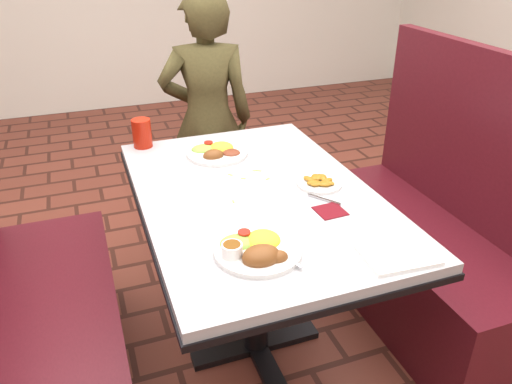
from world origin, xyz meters
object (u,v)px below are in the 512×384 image
near_dinner_plate (257,246)px  plantain_plate (319,182)px  booth_bench_right (425,247)px  booth_bench_left (39,336)px  red_tumbler (142,133)px  far_dinner_plate (217,149)px  dining_table (256,215)px  diner_person (208,120)px

near_dinner_plate → plantain_plate: 0.49m
booth_bench_right → plantain_plate: booth_bench_right is taller
booth_bench_left → booth_bench_right: bearing=0.0°
booth_bench_right → red_tumbler: (-1.11, 0.56, 0.48)m
booth_bench_left → far_dinner_plate: bearing=25.8°
dining_table → booth_bench_right: size_ratio=1.01×
booth_bench_right → diner_person: 1.27m
diner_person → plantain_plate: 1.03m
dining_table → red_tumbler: (-0.31, 0.56, 0.16)m
dining_table → booth_bench_right: (0.80, 0.00, -0.32)m
plantain_plate → dining_table: bearing=173.6°
red_tumbler → booth_bench_left: bearing=-131.2°
red_tumbler → booth_bench_right: bearing=-26.7°
booth_bench_right → far_dinner_plate: 1.02m
diner_person → red_tumbler: (-0.40, -0.43, 0.14)m
near_dinner_plate → diner_person: bearing=80.9°
red_tumbler → near_dinner_plate: bearing=-78.7°
booth_bench_left → diner_person: (0.89, 0.99, 0.34)m
diner_person → near_dinner_plate: 1.37m
dining_table → diner_person: (0.09, 0.99, 0.02)m
dining_table → plantain_plate: bearing=-6.4°
far_dinner_plate → plantain_plate: (0.27, -0.39, -0.01)m
diner_person → near_dinner_plate: (-0.22, -1.35, 0.11)m
booth_bench_left → near_dinner_plate: 0.88m
diner_person → far_dinner_plate: bearing=89.6°
dining_table → red_tumbler: size_ratio=10.02×
booth_bench_right → red_tumbler: booth_bench_right is taller
diner_person → plantain_plate: diner_person is taller
plantain_plate → red_tumbler: 0.80m
dining_table → booth_bench_left: (-0.80, 0.00, -0.32)m
dining_table → far_dinner_plate: bearing=96.0°
far_dinner_plate → plantain_plate: far_dinner_plate is taller
near_dinner_plate → booth_bench_right: bearing=21.0°
booth_bench_right → plantain_plate: bearing=-177.3°
booth_bench_right → far_dinner_plate: size_ratio=4.83×
dining_table → red_tumbler: bearing=119.1°
far_dinner_plate → plantain_plate: bearing=-55.1°
booth_bench_left → red_tumbler: booth_bench_left is taller
booth_bench_right → booth_bench_left: bearing=180.0°
booth_bench_left → plantain_plate: (1.03, -0.03, 0.43)m
near_dinner_plate → red_tumbler: red_tumbler is taller
plantain_plate → red_tumbler: bearing=133.1°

